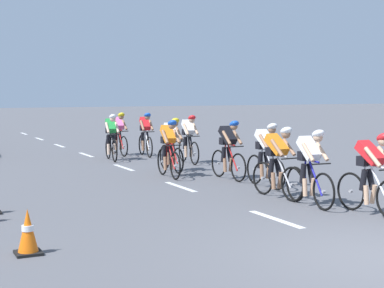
# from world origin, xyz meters

# --- Properties ---
(lane_markings_centre) EXTENTS (0.14, 29.60, 0.01)m
(lane_markings_centre) POSITION_xyz_m (0.00, 12.72, 0.00)
(lane_markings_centre) COLOR white
(lane_markings_centre) RESTS_ON ground
(cyclist_lead) EXTENTS (0.43, 1.72, 1.56)m
(cyclist_lead) POSITION_xyz_m (1.77, 2.27, 0.79)
(cyclist_lead) COLOR black
(cyclist_lead) RESTS_ON ground
(cyclist_second) EXTENTS (0.44, 1.72, 1.56)m
(cyclist_second) POSITION_xyz_m (1.29, 3.45, 0.79)
(cyclist_second) COLOR black
(cyclist_second) RESTS_ON ground
(cyclist_third) EXTENTS (0.44, 1.72, 1.56)m
(cyclist_third) POSITION_xyz_m (1.22, 4.47, 0.79)
(cyclist_third) COLOR black
(cyclist_third) RESTS_ON ground
(cyclist_fourth) EXTENTS (0.42, 1.72, 1.56)m
(cyclist_fourth) POSITION_xyz_m (1.79, 5.80, 0.79)
(cyclist_fourth) COLOR black
(cyclist_fourth) RESTS_ON ground
(cyclist_fifth) EXTENTS (0.42, 1.72, 1.56)m
(cyclist_fifth) POSITION_xyz_m (1.62, 7.26, 0.79)
(cyclist_fifth) COLOR black
(cyclist_fifth) RESTS_ON ground
(cyclist_sixth) EXTENTS (0.43, 1.72, 1.56)m
(cyclist_sixth) POSITION_xyz_m (0.39, 8.27, 0.79)
(cyclist_sixth) COLOR black
(cyclist_sixth) RESTS_ON ground
(cyclist_seventh) EXTENTS (0.42, 1.72, 1.56)m
(cyclist_seventh) POSITION_xyz_m (0.92, 9.28, 0.79)
(cyclist_seventh) COLOR black
(cyclist_seventh) RESTS_ON ground
(cyclist_eighth) EXTENTS (0.44, 1.72, 1.56)m
(cyclist_eighth) POSITION_xyz_m (2.20, 10.83, 0.79)
(cyclist_eighth) COLOR black
(cyclist_eighth) RESTS_ON ground
(cyclist_ninth) EXTENTS (0.45, 1.72, 1.56)m
(cyclist_ninth) POSITION_xyz_m (0.25, 12.63, 0.79)
(cyclist_ninth) COLOR black
(cyclist_ninth) RESTS_ON ground
(cyclist_tenth) EXTENTS (0.45, 1.72, 1.56)m
(cyclist_tenth) POSITION_xyz_m (1.74, 13.34, 0.79)
(cyclist_tenth) COLOR black
(cyclist_tenth) RESTS_ON ground
(cyclist_eleventh) EXTENTS (0.42, 1.72, 1.56)m
(cyclist_eleventh) POSITION_xyz_m (0.99, 14.02, 0.79)
(cyclist_eleventh) COLOR black
(cyclist_eleventh) RESTS_ON ground
(traffic_cone_far) EXTENTS (0.36, 0.36, 0.64)m
(traffic_cone_far) POSITION_xyz_m (-4.37, 2.32, 0.31)
(traffic_cone_far) COLOR black
(traffic_cone_far) RESTS_ON ground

